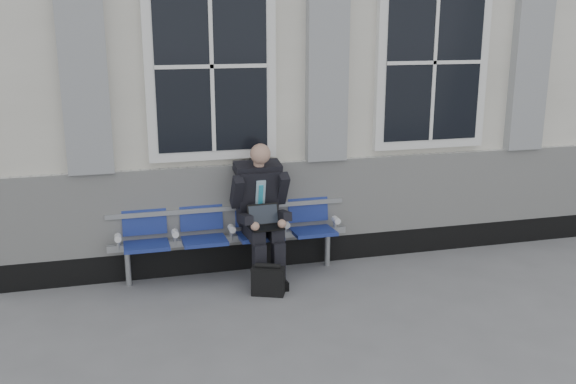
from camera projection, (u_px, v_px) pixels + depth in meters
name	position (u px, v px, depth m)	size (l,w,h in m)	color
ground	(456.00, 303.00, 6.33)	(70.00, 70.00, 0.00)	slate
station_building	(341.00, 56.00, 8.99)	(14.40, 4.40, 4.49)	silver
bench	(231.00, 226.00, 6.92)	(2.60, 0.47, 0.91)	#9EA0A3
businessman	(261.00, 207.00, 6.80)	(0.61, 0.82, 1.47)	black
briefcase	(268.00, 280.00, 6.49)	(0.36, 0.26, 0.34)	black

